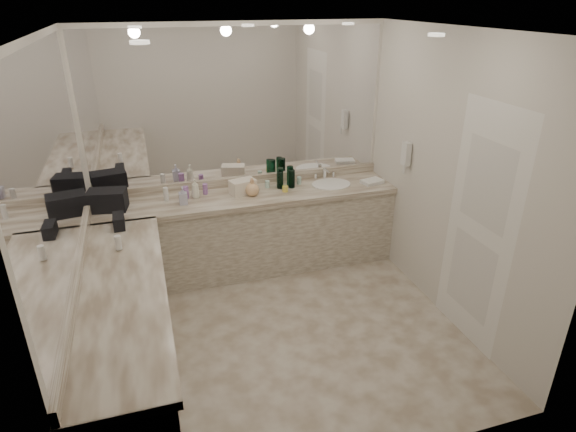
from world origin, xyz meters
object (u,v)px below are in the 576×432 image
object	(u,v)px
soap_bottle_b	(183,196)
soap_bottle_c	(252,187)
wall_phone	(406,154)
black_toiletry_bag	(107,200)
cream_cosmetic_case	(243,187)
sink	(331,185)
soap_bottle_a	(195,188)
hand_towel	(372,182)

from	to	relation	value
soap_bottle_b	soap_bottle_c	world-z (taller)	soap_bottle_c
soap_bottle_b	wall_phone	bearing A→B (deg)	-10.82
wall_phone	black_toiletry_bag	world-z (taller)	wall_phone
cream_cosmetic_case	sink	bearing A→B (deg)	-16.69
soap_bottle_c	wall_phone	bearing A→B (deg)	-16.48
soap_bottle_a	soap_bottle_b	size ratio (longest dim) A/B	1.14
wall_phone	soap_bottle_a	world-z (taller)	wall_phone
hand_towel	soap_bottle_a	bearing A→B (deg)	175.38
wall_phone	hand_towel	size ratio (longest dim) A/B	1.02
hand_towel	cream_cosmetic_case	bearing A→B (deg)	174.77
hand_towel	soap_bottle_a	xyz separation A→B (m)	(-1.95, 0.16, 0.08)
black_toiletry_bag	soap_bottle_a	world-z (taller)	soap_bottle_a
soap_bottle_a	cream_cosmetic_case	bearing A→B (deg)	-2.80
wall_phone	black_toiletry_bag	distance (m)	3.02
wall_phone	black_toiletry_bag	bearing A→B (deg)	170.27
sink	soap_bottle_b	size ratio (longest dim) A/B	2.40
soap_bottle_c	cream_cosmetic_case	bearing A→B (deg)	134.27
soap_bottle_b	cream_cosmetic_case	bearing A→B (deg)	9.54
wall_phone	soap_bottle_a	distance (m)	2.20
soap_bottle_a	hand_towel	bearing A→B (deg)	-4.62
sink	soap_bottle_c	xyz separation A→B (m)	(-0.92, -0.05, 0.10)
cream_cosmetic_case	hand_towel	size ratio (longest dim) A/B	1.12
black_toiletry_bag	cream_cosmetic_case	bearing A→B (deg)	1.16
wall_phone	soap_bottle_a	bearing A→B (deg)	165.08
black_toiletry_bag	hand_towel	xyz separation A→B (m)	(2.81, -0.11, -0.08)
black_toiletry_bag	hand_towel	size ratio (longest dim) A/B	1.53
black_toiletry_bag	soap_bottle_a	distance (m)	0.86
soap_bottle_c	soap_bottle_a	bearing A→B (deg)	169.30
sink	soap_bottle_a	world-z (taller)	soap_bottle_a
sink	black_toiletry_bag	distance (m)	2.36
sink	cream_cosmetic_case	bearing A→B (deg)	177.99
wall_phone	soap_bottle_a	xyz separation A→B (m)	(-2.10, 0.56, -0.35)
soap_bottle_a	soap_bottle_c	distance (m)	0.59
sink	soap_bottle_a	size ratio (longest dim) A/B	2.12
cream_cosmetic_case	black_toiletry_bag	bearing A→B (deg)	166.48
hand_towel	soap_bottle_a	size ratio (longest dim) A/B	1.13
soap_bottle_a	black_toiletry_bag	bearing A→B (deg)	-176.55
soap_bottle_b	sink	bearing A→B (deg)	2.52
cream_cosmetic_case	soap_bottle_c	distance (m)	0.12
wall_phone	soap_bottle_b	world-z (taller)	wall_phone
black_toiletry_bag	cream_cosmetic_case	xyz separation A→B (m)	(1.36, 0.03, -0.03)
soap_bottle_b	soap_bottle_c	distance (m)	0.72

